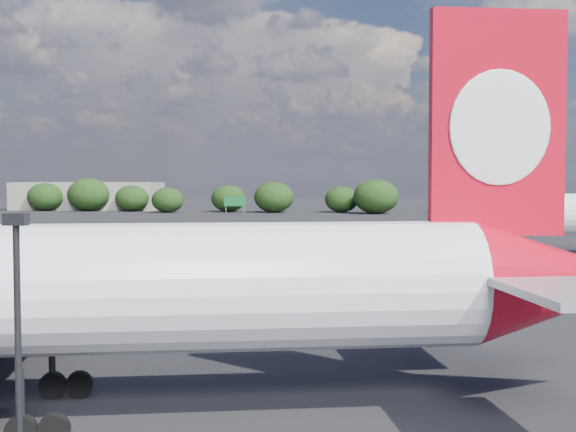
# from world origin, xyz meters

# --- Properties ---
(ground) EXTENTS (500.00, 500.00, 0.00)m
(ground) POSITION_xyz_m (0.00, 60.00, 0.00)
(ground) COLOR black
(ground) RESTS_ON ground
(qantas_airliner) EXTENTS (53.88, 51.56, 17.72)m
(qantas_airliner) POSITION_xyz_m (6.71, -2.36, 5.40)
(qantas_airliner) COLOR white
(qantas_airliner) RESTS_ON ground
(apron_lamp_post) EXTENTS (0.55, 0.30, 9.53)m
(apron_lamp_post) POSITION_xyz_m (13.04, -16.56, 5.40)
(apron_lamp_post) COLOR black
(apron_lamp_post) RESTS_ON ground
(terminal_building) EXTENTS (42.00, 16.00, 8.00)m
(terminal_building) POSITION_xyz_m (-65.00, 192.00, 4.00)
(terminal_building) COLOR gray
(terminal_building) RESTS_ON ground
(highway_sign) EXTENTS (6.00, 0.30, 4.50)m
(highway_sign) POSITION_xyz_m (-18.00, 176.00, 3.13)
(highway_sign) COLOR #13622B
(highway_sign) RESTS_ON ground
(billboard_yellow) EXTENTS (5.00, 0.30, 5.50)m
(billboard_yellow) POSITION_xyz_m (12.00, 182.00, 3.87)
(billboard_yellow) COLOR yellow
(billboard_yellow) RESTS_ON ground
(horizon_treeline) EXTENTS (205.81, 16.67, 9.34)m
(horizon_treeline) POSITION_xyz_m (-1.15, 181.10, 3.87)
(horizon_treeline) COLOR black
(horizon_treeline) RESTS_ON ground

